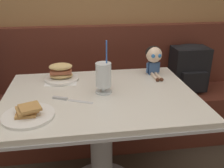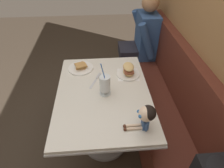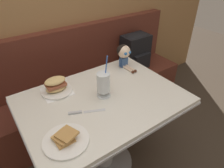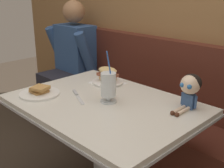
{
  "view_description": "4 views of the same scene",
  "coord_description": "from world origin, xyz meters",
  "px_view_note": "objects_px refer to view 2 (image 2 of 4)",
  "views": [
    {
      "loc": [
        -0.13,
        -1.11,
        1.35
      ],
      "look_at": [
        0.08,
        0.24,
        0.77
      ],
      "focal_mm": 39.63,
      "sensor_mm": 36.0,
      "label": 1
    },
    {
      "loc": [
        1.23,
        0.16,
        1.84
      ],
      "look_at": [
        -0.01,
        0.26,
        0.81
      ],
      "focal_mm": 30.54,
      "sensor_mm": 36.0,
      "label": 2
    },
    {
      "loc": [
        -0.59,
        -0.77,
        1.6
      ],
      "look_at": [
        0.07,
        0.17,
        0.83
      ],
      "focal_mm": 32.42,
      "sensor_mm": 36.0,
      "label": 3
    },
    {
      "loc": [
        1.16,
        -0.9,
        1.4
      ],
      "look_at": [
        0.05,
        0.2,
        0.86
      ],
      "focal_mm": 46.39,
      "sensor_mm": 36.0,
      "label": 4
    }
  ],
  "objects_px": {
    "milkshake_glass": "(105,84)",
    "seated_doll": "(146,115)",
    "toast_plate": "(81,67)",
    "sandwich_plate": "(128,71)",
    "butter_knife": "(97,78)",
    "diner_patron": "(144,35)"
  },
  "relations": [
    {
      "from": "sandwich_plate",
      "to": "diner_patron",
      "type": "distance_m",
      "value": 0.9
    },
    {
      "from": "milkshake_glass",
      "to": "sandwich_plate",
      "type": "bearing_deg",
      "value": 137.0
    },
    {
      "from": "milkshake_glass",
      "to": "seated_doll",
      "type": "relative_size",
      "value": 1.44
    },
    {
      "from": "toast_plate",
      "to": "milkshake_glass",
      "type": "distance_m",
      "value": 0.46
    },
    {
      "from": "milkshake_glass",
      "to": "sandwich_plate",
      "type": "height_order",
      "value": "milkshake_glass"
    },
    {
      "from": "butter_knife",
      "to": "seated_doll",
      "type": "bearing_deg",
      "value": 28.62
    },
    {
      "from": "sandwich_plate",
      "to": "diner_patron",
      "type": "height_order",
      "value": "diner_patron"
    },
    {
      "from": "toast_plate",
      "to": "sandwich_plate",
      "type": "bearing_deg",
      "value": 73.12
    },
    {
      "from": "sandwich_plate",
      "to": "butter_knife",
      "type": "xyz_separation_m",
      "value": [
        0.03,
        -0.3,
        -0.04
      ]
    },
    {
      "from": "diner_patron",
      "to": "toast_plate",
      "type": "bearing_deg",
      "value": -48.36
    },
    {
      "from": "milkshake_glass",
      "to": "diner_patron",
      "type": "xyz_separation_m",
      "value": [
        -1.09,
        0.56,
        -0.1
      ]
    },
    {
      "from": "milkshake_glass",
      "to": "seated_doll",
      "type": "distance_m",
      "value": 0.46
    },
    {
      "from": "diner_patron",
      "to": "seated_doll",
      "type": "bearing_deg",
      "value": -11.65
    },
    {
      "from": "sandwich_plate",
      "to": "seated_doll",
      "type": "xyz_separation_m",
      "value": [
        0.63,
        0.03,
        0.08
      ]
    },
    {
      "from": "diner_patron",
      "to": "milkshake_glass",
      "type": "bearing_deg",
      "value": -27.27
    },
    {
      "from": "toast_plate",
      "to": "seated_doll",
      "type": "xyz_separation_m",
      "value": [
        0.77,
        0.49,
        0.11
      ]
    },
    {
      "from": "milkshake_glass",
      "to": "butter_knife",
      "type": "relative_size",
      "value": 1.42
    },
    {
      "from": "butter_knife",
      "to": "diner_patron",
      "type": "bearing_deg",
      "value": 144.22
    },
    {
      "from": "seated_doll",
      "to": "toast_plate",
      "type": "bearing_deg",
      "value": -147.76
    },
    {
      "from": "milkshake_glass",
      "to": "seated_doll",
      "type": "xyz_separation_m",
      "value": [
        0.38,
        0.26,
        0.03
      ]
    },
    {
      "from": "toast_plate",
      "to": "seated_doll",
      "type": "relative_size",
      "value": 1.14
    },
    {
      "from": "milkshake_glass",
      "to": "butter_knife",
      "type": "xyz_separation_m",
      "value": [
        -0.22,
        -0.07,
        -0.1
      ]
    }
  ]
}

